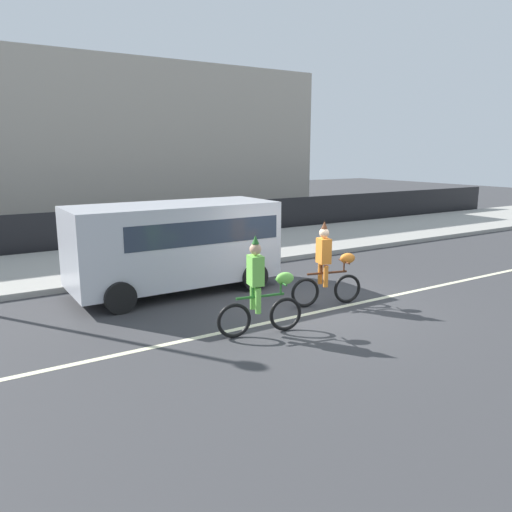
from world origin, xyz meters
The scene contains 8 objects.
ground_plane centered at (0.00, 0.00, 0.00)m, with size 80.00×80.00×0.00m, color #38383A.
road_centre_line centered at (0.00, -0.50, 0.00)m, with size 36.00×0.14×0.01m, color beige.
sidewalk_curb centered at (0.00, 6.50, 0.07)m, with size 60.00×5.00×0.15m, color #9E9B93.
fence_line centered at (0.00, 9.40, 0.70)m, with size 40.00×0.08×1.40m, color black.
building_backdrop centered at (-2.95, 18.00, 3.80)m, with size 28.00×8.00×7.59m, color #B2A899.
parade_cyclist_lime centered at (-1.85, -0.96, 0.84)m, with size 1.70×0.54×1.92m.
parade_cyclist_orange centered at (0.42, -0.20, 0.84)m, with size 1.69×0.59×1.92m.
parked_van_silver centered at (-1.96, 2.70, 1.28)m, with size 5.00×2.22×2.18m.
Camera 1 is at (-6.73, -8.54, 3.42)m, focal length 35.00 mm.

